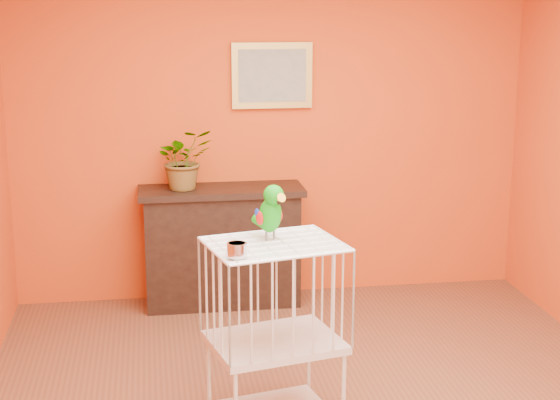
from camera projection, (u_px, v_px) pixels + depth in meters
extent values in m
plane|color=#C64212|center=(272.00, 133.00, 6.67)|extent=(4.00, 0.00, 4.00)
plane|color=#C64212|center=(506.00, 387.00, 2.35)|extent=(4.00, 0.00, 4.00)
cube|color=black|center=(222.00, 249.00, 6.60)|extent=(1.17, 0.39, 0.88)
cube|color=black|center=(221.00, 191.00, 6.50)|extent=(1.25, 0.45, 0.05)
cube|color=black|center=(224.00, 256.00, 6.43)|extent=(0.82, 0.02, 0.44)
cube|color=#521723|center=(191.00, 265.00, 6.54)|extent=(0.05, 0.18, 0.27)
cube|color=#314723|center=(201.00, 264.00, 6.55)|extent=(0.05, 0.18, 0.27)
cube|color=#521723|center=(213.00, 264.00, 6.57)|extent=(0.05, 0.18, 0.27)
cube|color=#314723|center=(225.00, 263.00, 6.58)|extent=(0.05, 0.18, 0.27)
cube|color=#521723|center=(238.00, 263.00, 6.60)|extent=(0.05, 0.18, 0.27)
imported|color=#26722D|center=(184.00, 165.00, 6.44)|extent=(0.53, 0.56, 0.36)
cube|color=gold|center=(272.00, 76.00, 6.54)|extent=(0.62, 0.03, 0.50)
cube|color=gray|center=(272.00, 76.00, 6.52)|extent=(0.52, 0.01, 0.40)
cube|color=beige|center=(275.00, 342.00, 4.69)|extent=(0.79, 0.67, 0.04)
cube|color=beige|center=(274.00, 244.00, 4.56)|extent=(0.79, 0.67, 0.01)
cylinder|color=beige|center=(344.00, 395.00, 4.64)|extent=(0.03, 0.03, 0.47)
cylinder|color=beige|center=(209.00, 377.00, 4.85)|extent=(0.03, 0.03, 0.47)
cylinder|color=beige|center=(309.00, 361.00, 5.07)|extent=(0.03, 0.03, 0.47)
cylinder|color=silver|center=(237.00, 250.00, 4.30)|extent=(0.10, 0.10, 0.07)
cylinder|color=#59544C|center=(266.00, 236.00, 4.62)|extent=(0.01, 0.01, 0.04)
cylinder|color=#59544C|center=(274.00, 235.00, 4.64)|extent=(0.01, 0.01, 0.04)
ellipsoid|color=#0A8103|center=(270.00, 215.00, 4.60)|extent=(0.18, 0.21, 0.22)
ellipsoid|color=#0A8103|center=(274.00, 195.00, 4.55)|extent=(0.15, 0.15, 0.11)
cone|color=orange|center=(279.00, 199.00, 4.51)|extent=(0.08, 0.09, 0.07)
cone|color=black|center=(278.00, 202.00, 4.52)|extent=(0.04, 0.04, 0.03)
sphere|color=black|center=(270.00, 194.00, 4.51)|extent=(0.02, 0.02, 0.02)
sphere|color=black|center=(282.00, 193.00, 4.55)|extent=(0.02, 0.02, 0.02)
ellipsoid|color=#A50C0C|center=(260.00, 218.00, 4.58)|extent=(0.05, 0.07, 0.08)
ellipsoid|color=navy|center=(279.00, 215.00, 4.65)|extent=(0.05, 0.07, 0.08)
cone|color=#0A8103|center=(263.00, 225.00, 4.68)|extent=(0.13, 0.17, 0.12)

